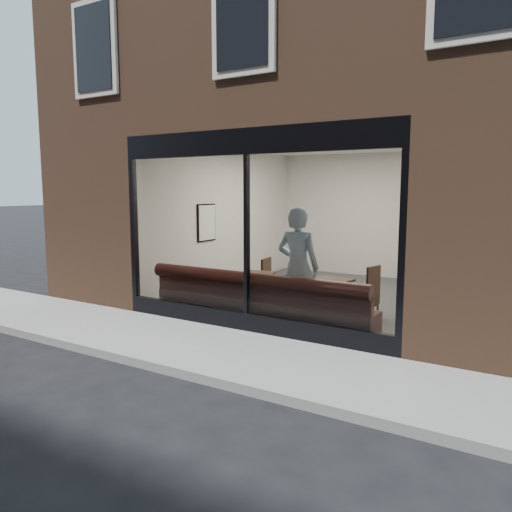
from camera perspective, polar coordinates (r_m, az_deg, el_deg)
The scene contains 21 objects.
ground at distance 6.60m, azimuth -10.95°, elevation -12.64°, with size 120.00×120.00×0.00m, color black.
sidewalk_near at distance 7.32m, azimuth -5.56°, elevation -10.43°, with size 40.00×2.00×0.01m, color gray.
kerb_near at distance 6.54m, azimuth -11.27°, elevation -12.27°, with size 40.00×0.10×0.12m, color gray.
host_building_pier_left at distance 14.86m, azimuth -0.81°, elevation 5.06°, with size 2.50×12.00×3.20m, color brown.
host_building_backfill at distance 16.10m, azimuth 16.51°, elevation 4.95°, with size 5.00×6.00×3.20m, color brown.
cafe_floor at distance 10.66m, azimuth 7.60°, elevation -4.61°, with size 6.00×6.00×0.00m, color #2D2D30.
cafe_ceiling at distance 10.46m, azimuth 7.91°, elevation 12.62°, with size 6.00×6.00×0.00m, color white.
cafe_wall_back at distance 13.22m, azimuth 13.05°, elevation 4.54°, with size 5.00×5.00×0.00m, color silver.
cafe_wall_left at distance 11.67m, azimuth -3.51°, elevation 4.34°, with size 6.00×6.00×0.00m, color silver.
cafe_wall_right at distance 9.70m, azimuth 21.33°, elevation 3.16°, with size 6.00×6.00×0.00m, color silver.
storefront_kick at distance 8.10m, azimuth -1.04°, elevation -7.54°, with size 5.00×0.10×0.30m, color black.
storefront_header at distance 7.85m, azimuth -1.09°, elevation 12.97°, with size 5.00×0.10×0.40m, color black.
storefront_mullion at distance 7.85m, azimuth -1.06°, elevation 2.37°, with size 0.06×0.10×2.50m, color black.
storefront_glass at distance 7.82m, azimuth -1.18°, elevation 2.36°, with size 4.80×4.80×0.00m, color white.
banquette at distance 8.41m, azimuth 0.44°, elevation -6.44°, with size 4.00×0.55×0.45m, color #3E1816.
person at distance 8.24m, azimuth 4.79°, elevation -1.29°, with size 0.73×0.48×1.99m, color #A8CCE4.
cafe_table_left at distance 9.10m, azimuth 0.17°, elevation -2.04°, with size 0.56×0.56×0.04m, color black.
cafe_table_right at distance 8.52m, azimuth 8.43°, elevation -2.79°, with size 0.63×0.63×0.04m, color black.
cafe_chair_left at distance 9.83m, azimuth 0.14°, elevation -4.28°, with size 0.44×0.44×0.04m, color black.
cafe_chair_right at distance 9.10m, azimuth 12.17°, elevation -5.43°, with size 0.39×0.39×0.04m, color black.
wall_poster at distance 11.04m, azimuth -5.62°, elevation 3.82°, with size 0.02×0.57×0.76m, color white.
Camera 1 is at (4.23, -4.52, 2.27)m, focal length 35.00 mm.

